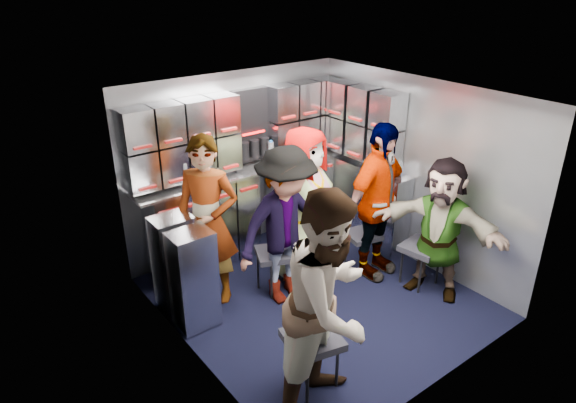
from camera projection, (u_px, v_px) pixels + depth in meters
floor at (317, 298)px, 5.31m from camera, size 3.00×3.00×0.00m
wall_back at (236, 162)px, 5.96m from camera, size 2.80×0.04×2.10m
wall_left at (187, 251)px, 4.10m from camera, size 0.04×3.00×2.10m
wall_right at (416, 173)px, 5.65m from camera, size 0.04×3.00×2.10m
ceiling at (323, 96)px, 4.44m from camera, size 2.80×3.00×0.02m
cart_bank_back at (247, 212)px, 6.04m from camera, size 2.68×0.38×0.99m
cart_bank_left at (184, 271)px, 4.86m from camera, size 0.38×0.76×0.99m
counter at (246, 170)px, 5.82m from camera, size 2.68×0.42×0.03m
locker_bank_back at (241, 129)px, 5.67m from camera, size 2.68×0.28×0.82m
locker_bank_right at (364, 123)px, 5.89m from camera, size 0.28×1.00×0.82m
right_cabinet at (365, 204)px, 6.23m from camera, size 0.28×1.20×1.00m
coffee_niche at (252, 126)px, 5.82m from camera, size 0.46×0.16×0.84m
red_latch_strip at (256, 187)px, 5.73m from camera, size 2.60×0.02×0.03m
jump_seat_near_left at (312, 342)px, 4.03m from camera, size 0.50×0.48×0.50m
jump_seat_mid_left at (276, 256)px, 5.30m from camera, size 0.50×0.49×0.45m
jump_seat_center at (293, 234)px, 5.67m from camera, size 0.51×0.50×0.48m
jump_seat_mid_right at (362, 237)px, 5.74m from camera, size 0.42×0.40×0.42m
jump_seat_near_right at (422, 249)px, 5.39m from camera, size 0.45×0.44×0.47m
attendant_standing at (208, 222)px, 4.98m from camera, size 0.73×0.74×1.73m
attendant_arc_a at (330, 304)px, 3.70m from camera, size 1.06×0.95×1.80m
attendant_arc_b at (286, 226)px, 5.00m from camera, size 1.09×0.66×1.64m
attendant_arc_c at (304, 205)px, 5.36m from camera, size 0.96×0.77×1.70m
attendant_arc_d at (377, 202)px, 5.40m from camera, size 1.07×0.58×1.73m
attendant_arc_e at (440, 228)px, 5.13m from camera, size 0.88×1.44×1.48m
bottle_left at (185, 175)px, 5.30m from camera, size 0.07×0.07×0.27m
bottle_mid at (208, 170)px, 5.45m from camera, size 0.07×0.07×0.25m
bottle_right at (271, 153)px, 5.90m from camera, size 0.06×0.06×0.27m
cup_left at (215, 175)px, 5.51m from camera, size 0.09×0.09×0.11m
cup_right at (288, 157)px, 6.06m from camera, size 0.07×0.07×0.09m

